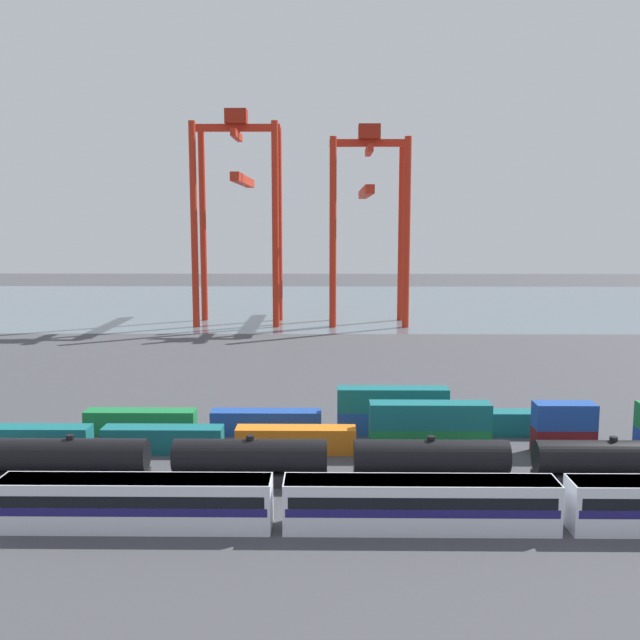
% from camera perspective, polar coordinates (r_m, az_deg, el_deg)
% --- Properties ---
extents(ground_plane, '(420.00, 420.00, 0.00)m').
position_cam_1_polar(ground_plane, '(112.74, 4.64, -4.02)').
color(ground_plane, '#424247').
extents(harbour_water, '(400.00, 110.00, 0.01)m').
position_cam_1_polar(harbour_water, '(202.98, 2.87, 1.29)').
color(harbour_water, slate).
rests_on(harbour_water, ground_plane).
extents(passenger_train, '(63.81, 3.14, 3.90)m').
position_cam_1_polar(passenger_train, '(56.15, 7.99, -14.20)').
color(passenger_train, silver).
rests_on(passenger_train, ground_plane).
extents(freight_tank_row, '(77.66, 2.95, 4.41)m').
position_cam_1_polar(freight_tank_row, '(65.15, 8.84, -11.10)').
color(freight_tank_row, '#232326').
rests_on(freight_tank_row, ground_plane).
extents(shipping_container_0, '(12.10, 2.44, 2.60)m').
position_cam_1_polar(shipping_container_0, '(79.06, -22.09, -8.78)').
color(shipping_container_0, '#146066').
rests_on(shipping_container_0, ground_plane).
extents(shipping_container_1, '(12.10, 2.44, 2.60)m').
position_cam_1_polar(shipping_container_1, '(74.96, -12.42, -9.29)').
color(shipping_container_1, '#146066').
rests_on(shipping_container_1, ground_plane).
extents(shipping_container_2, '(12.10, 2.44, 2.60)m').
position_cam_1_polar(shipping_container_2, '(73.14, -1.94, -9.54)').
color(shipping_container_2, orange).
rests_on(shipping_container_2, ground_plane).
extents(shipping_container_3, '(12.10, 2.44, 2.60)m').
position_cam_1_polar(shipping_container_3, '(73.78, 8.72, -9.47)').
color(shipping_container_3, '#197538').
rests_on(shipping_container_3, ground_plane).
extents(shipping_container_4, '(12.10, 2.44, 2.60)m').
position_cam_1_polar(shipping_container_4, '(73.05, 8.76, -7.52)').
color(shipping_container_4, '#146066').
rests_on(shipping_container_4, shipping_container_3).
extents(shipping_container_5, '(6.04, 2.44, 2.60)m').
position_cam_1_polar(shipping_container_5, '(76.81, 18.85, -9.11)').
color(shipping_container_5, maroon).
rests_on(shipping_container_5, ground_plane).
extents(shipping_container_6, '(6.04, 2.44, 2.60)m').
position_cam_1_polar(shipping_container_6, '(76.11, 18.93, -7.23)').
color(shipping_container_6, '#1C4299').
rests_on(shipping_container_6, shipping_container_5).
extents(shipping_container_10, '(12.10, 2.44, 2.60)m').
position_cam_1_polar(shipping_container_10, '(81.86, -14.12, -7.87)').
color(shipping_container_10, '#197538').
rests_on(shipping_container_10, ground_plane).
extents(shipping_container_11, '(12.10, 2.44, 2.60)m').
position_cam_1_polar(shipping_container_11, '(79.50, -4.31, -8.12)').
color(shipping_container_11, '#1C4299').
rests_on(shipping_container_11, ground_plane).
extents(shipping_container_12, '(12.10, 2.44, 2.60)m').
position_cam_1_polar(shipping_container_12, '(79.52, 5.80, -8.14)').
color(shipping_container_12, '#1C4299').
rests_on(shipping_container_12, ground_plane).
extents(shipping_container_13, '(12.10, 2.44, 2.60)m').
position_cam_1_polar(shipping_container_13, '(78.85, 5.83, -6.32)').
color(shipping_container_13, '#146066').
rests_on(shipping_container_13, shipping_container_12).
extents(shipping_container_14, '(12.10, 2.44, 2.60)m').
position_cam_1_polar(shipping_container_14, '(81.93, 15.60, -7.91)').
color(shipping_container_14, '#146066').
rests_on(shipping_container_14, ground_plane).
extents(gantry_crane_west, '(19.36, 34.24, 47.78)m').
position_cam_1_polar(gantry_crane_west, '(165.75, -6.50, 9.69)').
color(gantry_crane_west, red).
rests_on(gantry_crane_west, ground_plane).
extents(gantry_crane_central, '(17.65, 37.87, 44.46)m').
position_cam_1_polar(gantry_crane_central, '(165.35, 3.85, 9.08)').
color(gantry_crane_central, red).
rests_on(gantry_crane_central, ground_plane).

